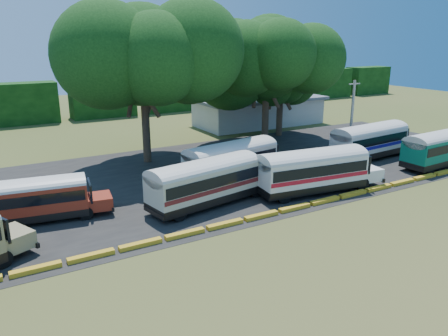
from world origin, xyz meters
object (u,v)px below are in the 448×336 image
bus_white_red (314,168)px  bus_teal (442,146)px  bus_red (31,198)px  tree_west (142,55)px  bus_cream_west (207,180)px

bus_white_red → bus_teal: size_ratio=1.05×
bus_red → tree_west: 18.62m
tree_west → bus_cream_west: bearing=-91.5°
bus_cream_west → bus_teal: size_ratio=1.03×
bus_white_red → bus_teal: (16.15, -0.32, -0.04)m
bus_teal → tree_west: size_ratio=0.70×
tree_west → bus_white_red: bearing=-61.7°
bus_red → bus_teal: (37.05, -5.44, 0.25)m
bus_cream_west → tree_west: bearing=78.5°
bus_cream_west → bus_white_red: size_ratio=0.99×
bus_teal → bus_white_red: bearing=175.8°
bus_white_red → tree_west: size_ratio=0.74×
bus_cream_west → bus_white_red: bus_white_red is taller
bus_cream_west → bus_teal: bearing=-15.0°
bus_cream_west → bus_red: bearing=154.9°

